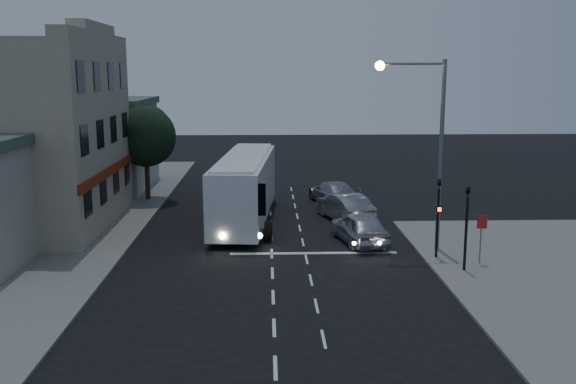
{
  "coord_description": "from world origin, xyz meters",
  "views": [
    {
      "loc": [
        -0.22,
        -27.55,
        8.59
      ],
      "look_at": [
        0.92,
        6.2,
        2.2
      ],
      "focal_mm": 40.0,
      "sensor_mm": 36.0,
      "label": 1
    }
  ],
  "objects_px": {
    "traffic_signal_side": "(467,218)",
    "streetlight": "(428,133)",
    "car_sedan_b": "(333,193)",
    "car_suv": "(359,228)",
    "street_tree": "(146,134)",
    "tour_bus": "(245,186)",
    "regulatory_sign": "(481,231)",
    "traffic_signal_main": "(438,208)",
    "car_sedan_a": "(345,207)"
  },
  "relations": [
    {
      "from": "tour_bus",
      "to": "street_tree",
      "type": "bearing_deg",
      "value": 141.13
    },
    {
      "from": "traffic_signal_main",
      "to": "car_sedan_b",
      "type": "bearing_deg",
      "value": 105.26
    },
    {
      "from": "streetlight",
      "to": "street_tree",
      "type": "relative_size",
      "value": 1.45
    },
    {
      "from": "tour_bus",
      "to": "streetlight",
      "type": "relative_size",
      "value": 1.42
    },
    {
      "from": "car_suv",
      "to": "car_sedan_a",
      "type": "bearing_deg",
      "value": -100.27
    },
    {
      "from": "tour_bus",
      "to": "traffic_signal_side",
      "type": "relative_size",
      "value": 3.11
    },
    {
      "from": "car_suv",
      "to": "street_tree",
      "type": "distance_m",
      "value": 17.32
    },
    {
      "from": "car_sedan_a",
      "to": "traffic_signal_side",
      "type": "bearing_deg",
      "value": 93.62
    },
    {
      "from": "car_sedan_a",
      "to": "streetlight",
      "type": "relative_size",
      "value": 0.54
    },
    {
      "from": "car_suv",
      "to": "traffic_signal_side",
      "type": "relative_size",
      "value": 1.14
    },
    {
      "from": "street_tree",
      "to": "streetlight",
      "type": "bearing_deg",
      "value": -39.51
    },
    {
      "from": "car_suv",
      "to": "street_tree",
      "type": "bearing_deg",
      "value": -53.51
    },
    {
      "from": "car_sedan_a",
      "to": "traffic_signal_main",
      "type": "xyz_separation_m",
      "value": [
        3.29,
        -7.98,
        1.61
      ]
    },
    {
      "from": "car_suv",
      "to": "streetlight",
      "type": "distance_m",
      "value": 5.94
    },
    {
      "from": "car_sedan_a",
      "to": "traffic_signal_main",
      "type": "relative_size",
      "value": 1.2
    },
    {
      "from": "car_sedan_b",
      "to": "street_tree",
      "type": "bearing_deg",
      "value": -19.82
    },
    {
      "from": "regulatory_sign",
      "to": "streetlight",
      "type": "xyz_separation_m",
      "value": [
        -1.96,
        2.44,
        4.14
      ]
    },
    {
      "from": "traffic_signal_side",
      "to": "streetlight",
      "type": "height_order",
      "value": "streetlight"
    },
    {
      "from": "traffic_signal_side",
      "to": "streetlight",
      "type": "relative_size",
      "value": 0.46
    },
    {
      "from": "car_sedan_a",
      "to": "traffic_signal_main",
      "type": "distance_m",
      "value": 8.78
    },
    {
      "from": "car_sedan_b",
      "to": "traffic_signal_side",
      "type": "bearing_deg",
      "value": 93.03
    },
    {
      "from": "tour_bus",
      "to": "traffic_signal_side",
      "type": "xyz_separation_m",
      "value": [
        9.77,
        -9.88,
        0.33
      ]
    },
    {
      "from": "tour_bus",
      "to": "car_suv",
      "type": "distance_m",
      "value": 7.79
    },
    {
      "from": "traffic_signal_side",
      "to": "regulatory_sign",
      "type": "xyz_separation_m",
      "value": [
        1.0,
        0.96,
        -0.82
      ]
    },
    {
      "from": "traffic_signal_side",
      "to": "regulatory_sign",
      "type": "bearing_deg",
      "value": 43.92
    },
    {
      "from": "car_suv",
      "to": "car_sedan_b",
      "type": "height_order",
      "value": "car_suv"
    },
    {
      "from": "car_suv",
      "to": "regulatory_sign",
      "type": "height_order",
      "value": "regulatory_sign"
    },
    {
      "from": "car_sedan_b",
      "to": "regulatory_sign",
      "type": "distance_m",
      "value": 14.71
    },
    {
      "from": "car_suv",
      "to": "regulatory_sign",
      "type": "bearing_deg",
      "value": 128.23
    },
    {
      "from": "car_sedan_b",
      "to": "street_tree",
      "type": "xyz_separation_m",
      "value": [
        -12.33,
        1.52,
        3.74
      ]
    },
    {
      "from": "car_sedan_b",
      "to": "car_suv",
      "type": "bearing_deg",
      "value": 79.14
    },
    {
      "from": "tour_bus",
      "to": "car_sedan_b",
      "type": "relative_size",
      "value": 2.43
    },
    {
      "from": "car_sedan_b",
      "to": "traffic_signal_main",
      "type": "bearing_deg",
      "value": 92.45
    },
    {
      "from": "car_suv",
      "to": "streetlight",
      "type": "height_order",
      "value": "streetlight"
    },
    {
      "from": "traffic_signal_main",
      "to": "traffic_signal_side",
      "type": "relative_size",
      "value": 1.0
    },
    {
      "from": "tour_bus",
      "to": "street_tree",
      "type": "relative_size",
      "value": 2.06
    },
    {
      "from": "car_suv",
      "to": "car_sedan_b",
      "type": "distance_m",
      "value": 9.71
    },
    {
      "from": "street_tree",
      "to": "car_sedan_b",
      "type": "bearing_deg",
      "value": -7.01
    },
    {
      "from": "traffic_signal_side",
      "to": "car_sedan_b",
      "type": "bearing_deg",
      "value": 105.84
    },
    {
      "from": "streetlight",
      "to": "traffic_signal_main",
      "type": "bearing_deg",
      "value": -79.8
    },
    {
      "from": "car_sedan_a",
      "to": "car_sedan_b",
      "type": "relative_size",
      "value": 0.93
    },
    {
      "from": "tour_bus",
      "to": "car_sedan_a",
      "type": "bearing_deg",
      "value": 5.17
    },
    {
      "from": "car_sedan_a",
      "to": "regulatory_sign",
      "type": "xyz_separation_m",
      "value": [
        4.99,
        -9.0,
        0.79
      ]
    },
    {
      "from": "car_sedan_a",
      "to": "streetlight",
      "type": "bearing_deg",
      "value": 96.61
    },
    {
      "from": "car_sedan_b",
      "to": "streetlight",
      "type": "relative_size",
      "value": 0.58
    },
    {
      "from": "car_suv",
      "to": "street_tree",
      "type": "xyz_separation_m",
      "value": [
        -12.66,
        11.22,
        3.7
      ]
    },
    {
      "from": "streetlight",
      "to": "car_sedan_a",
      "type": "bearing_deg",
      "value": 114.81
    },
    {
      "from": "car_sedan_a",
      "to": "street_tree",
      "type": "height_order",
      "value": "street_tree"
    },
    {
      "from": "car_sedan_a",
      "to": "traffic_signal_side",
      "type": "distance_m",
      "value": 10.85
    },
    {
      "from": "car_suv",
      "to": "traffic_signal_main",
      "type": "xyz_separation_m",
      "value": [
        3.14,
        -3.02,
        1.62
      ]
    }
  ]
}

